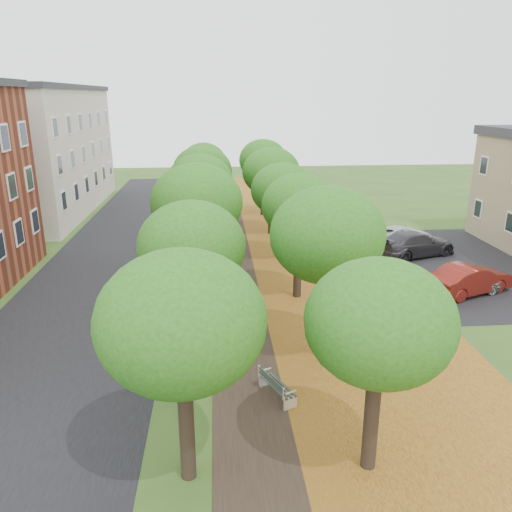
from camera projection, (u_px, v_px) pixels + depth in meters
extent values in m
plane|color=#2D4C19|center=(272.00, 471.00, 13.29)|extent=(120.00, 120.00, 0.00)
cube|color=black|center=(103.00, 281.00, 26.94)|extent=(8.00, 70.00, 0.01)
cube|color=black|center=(242.00, 277.00, 27.52)|extent=(3.20, 70.00, 0.01)
cube|color=#A5721E|center=(331.00, 274.00, 27.91)|extent=(7.50, 70.00, 0.01)
cube|color=black|center=(468.00, 265.00, 29.51)|extent=(9.00, 16.00, 0.01)
cylinder|color=black|center=(187.00, 425.00, 12.64)|extent=(0.40, 0.40, 3.15)
ellipsoid|color=#1E5812|center=(181.00, 323.00, 11.76)|extent=(3.89, 3.89, 3.31)
cylinder|color=black|center=(195.00, 323.00, 18.33)|extent=(0.40, 0.40, 3.15)
ellipsoid|color=#1E5812|center=(192.00, 249.00, 17.46)|extent=(3.89, 3.89, 3.31)
cylinder|color=black|center=(199.00, 269.00, 24.02)|extent=(0.40, 0.40, 3.15)
ellipsoid|color=#1E5812|center=(197.00, 211.00, 23.15)|extent=(3.89, 3.89, 3.31)
cylinder|color=black|center=(202.00, 236.00, 29.71)|extent=(0.40, 0.40, 3.15)
ellipsoid|color=#1E5812|center=(200.00, 189.00, 28.84)|extent=(3.89, 3.89, 3.31)
cylinder|color=black|center=(204.00, 213.00, 35.40)|extent=(0.40, 0.40, 3.15)
ellipsoid|color=#1E5812|center=(202.00, 173.00, 34.53)|extent=(3.89, 3.89, 3.31)
cylinder|color=black|center=(205.00, 197.00, 41.10)|extent=(0.40, 0.40, 3.15)
ellipsoid|color=#1E5812|center=(204.00, 162.00, 40.23)|extent=(3.89, 3.89, 3.31)
cylinder|color=black|center=(372.00, 416.00, 13.01)|extent=(0.40, 0.40, 3.15)
ellipsoid|color=#1E5812|center=(380.00, 316.00, 12.14)|extent=(3.89, 3.89, 3.31)
cylinder|color=black|center=(323.00, 318.00, 18.70)|extent=(0.40, 0.40, 3.15)
ellipsoid|color=#1E5812|center=(327.00, 246.00, 17.83)|extent=(3.89, 3.89, 3.31)
cylinder|color=black|center=(298.00, 266.00, 24.39)|extent=(0.40, 0.40, 3.15)
ellipsoid|color=#1E5812|center=(299.00, 210.00, 23.52)|extent=(3.89, 3.89, 3.31)
cylinder|color=black|center=(282.00, 234.00, 30.08)|extent=(0.40, 0.40, 3.15)
ellipsoid|color=#1E5812|center=(282.00, 187.00, 29.21)|extent=(3.89, 3.89, 3.31)
cylinder|color=black|center=(271.00, 212.00, 35.78)|extent=(0.40, 0.40, 3.15)
ellipsoid|color=#1E5812|center=(271.00, 172.00, 34.91)|extent=(3.89, 3.89, 3.31)
cylinder|color=black|center=(263.00, 196.00, 41.47)|extent=(0.40, 0.40, 3.15)
ellipsoid|color=#1E5812|center=(263.00, 162.00, 40.60)|extent=(3.89, 3.89, 3.31)
cube|color=beige|center=(27.00, 153.00, 41.74)|extent=(10.00, 20.00, 10.00)
cube|color=#2D2D33|center=(18.00, 87.00, 40.15)|extent=(10.30, 20.30, 0.40)
cube|color=#2B362F|center=(277.00, 385.00, 16.45)|extent=(1.12, 1.75, 0.04)
cube|color=#2B362F|center=(271.00, 380.00, 16.25)|extent=(0.75, 1.58, 0.25)
cube|color=silver|center=(290.00, 403.00, 15.86)|extent=(0.46, 0.25, 0.43)
cube|color=silver|center=(265.00, 380.00, 17.16)|extent=(0.46, 0.25, 0.43)
cube|color=silver|center=(291.00, 392.00, 15.74)|extent=(0.42, 0.23, 0.04)
cube|color=silver|center=(265.00, 370.00, 17.04)|extent=(0.42, 0.23, 0.04)
imported|color=#A9A9AD|center=(463.00, 281.00, 25.10)|extent=(4.02, 2.16, 1.30)
imported|color=maroon|center=(470.00, 279.00, 25.04)|extent=(4.86, 3.20, 1.51)
imported|color=#333237|center=(415.00, 244.00, 30.98)|extent=(5.68, 3.74, 1.53)
imported|color=silver|center=(401.00, 235.00, 33.41)|extent=(4.93, 3.59, 1.25)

